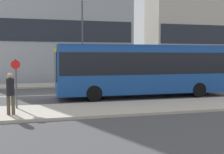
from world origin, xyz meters
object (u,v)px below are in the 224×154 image
parked_car_0 (174,79)px  pedestrian_near_stop (10,91)px  street_lamp (82,32)px  bus_stop_sign (16,79)px  city_bus (143,67)px

parked_car_0 → pedestrian_near_stop: pedestrian_near_stop is taller
parked_car_0 → street_lamp: 9.33m
pedestrian_near_stop → bus_stop_sign: bus_stop_sign is taller
parked_car_0 → street_lamp: size_ratio=0.58×
parked_car_0 → pedestrian_near_stop: size_ratio=2.47×
bus_stop_sign → street_lamp: bearing=65.3°
city_bus → street_lamp: street_lamp is taller
bus_stop_sign → street_lamp: street_lamp is taller
street_lamp → bus_stop_sign: bearing=-114.7°
pedestrian_near_stop → city_bus: bearing=31.3°
pedestrian_near_stop → street_lamp: size_ratio=0.23×
pedestrian_near_stop → street_lamp: (5.04, 12.23, 3.66)m
parked_car_0 → pedestrian_near_stop: bearing=-142.0°
pedestrian_near_stop → street_lamp: street_lamp is taller
city_bus → street_lamp: size_ratio=1.45×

